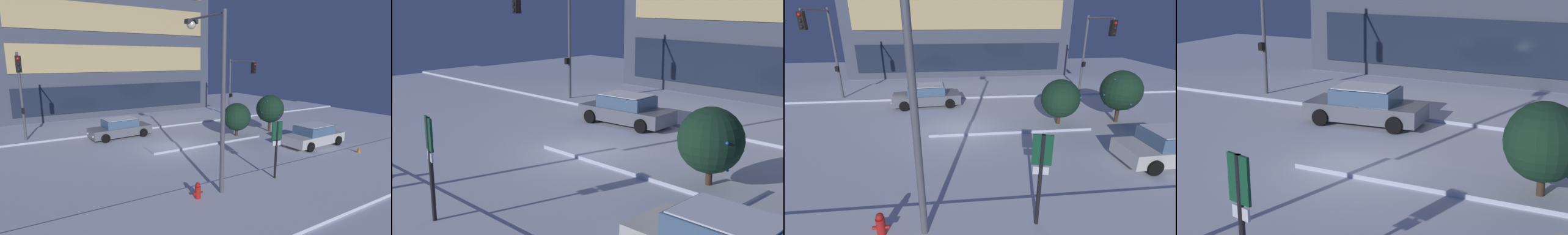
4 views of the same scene
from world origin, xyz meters
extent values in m
plane|color=silver|center=(0.00, 0.00, 0.00)|extent=(52.00, 52.00, 0.00)
cube|color=silver|center=(0.00, -8.97, 0.07)|extent=(52.00, 5.20, 0.14)
cube|color=silver|center=(0.00, 8.97, 0.07)|extent=(52.00, 5.20, 0.14)
cube|color=silver|center=(2.75, 0.26, 0.07)|extent=(9.00, 1.80, 0.14)
cube|color=#232D42|center=(0.65, 14.23, 2.04)|extent=(20.43, 0.10, 2.72)
cube|color=#E5C67F|center=(0.65, 14.23, 6.12)|extent=(20.43, 0.10, 2.72)
cube|color=#E5C67F|center=(0.65, 14.23, 10.20)|extent=(20.43, 0.10, 2.72)
cube|color=silver|center=(9.01, -4.30, 0.53)|extent=(4.70, 2.01, 0.66)
cube|color=slate|center=(9.01, -4.30, 1.14)|extent=(2.56, 1.76, 0.60)
cube|color=white|center=(9.01, -4.30, 1.47)|extent=(2.37, 1.64, 0.04)
sphere|color=#F9E5B2|center=(11.34, -3.60, 0.50)|extent=(0.16, 0.16, 0.16)
sphere|color=#F9E5B2|center=(11.37, -4.88, 0.50)|extent=(0.16, 0.16, 0.16)
cylinder|color=black|center=(10.52, -3.32, 0.33)|extent=(0.67, 0.24, 0.66)
cylinder|color=black|center=(10.57, -5.20, 0.33)|extent=(0.67, 0.24, 0.66)
cylinder|color=black|center=(7.45, -3.40, 0.33)|extent=(0.67, 0.24, 0.66)
cylinder|color=black|center=(7.50, -5.28, 0.33)|extent=(0.67, 0.24, 0.66)
cube|color=slate|center=(-2.21, 5.01, 0.53)|extent=(4.80, 2.34, 0.66)
cube|color=slate|center=(-2.21, 5.01, 1.14)|extent=(2.66, 1.95, 0.60)
cube|color=white|center=(-2.21, 5.01, 1.47)|extent=(2.46, 1.82, 0.04)
sphere|color=#F9E5B2|center=(-4.48, 4.15, 0.50)|extent=(0.16, 0.16, 0.16)
sphere|color=#F9E5B2|center=(-4.60, 5.45, 0.50)|extent=(0.16, 0.16, 0.16)
cylinder|color=black|center=(-3.65, 3.92, 0.33)|extent=(0.68, 0.28, 0.66)
cylinder|color=black|center=(-3.82, 5.83, 0.33)|extent=(0.68, 0.28, 0.66)
cylinder|color=black|center=(-0.59, 4.20, 0.33)|extent=(0.68, 0.28, 0.66)
cylinder|color=black|center=(-0.77, 6.11, 0.33)|extent=(0.68, 0.28, 0.66)
cylinder|color=#565960|center=(-8.71, 7.17, 3.28)|extent=(0.18, 0.18, 6.57)
cylinder|color=#565960|center=(-8.71, 5.26, 6.37)|extent=(0.12, 3.81, 0.12)
cube|color=black|center=(-8.71, 3.36, 5.77)|extent=(0.32, 0.36, 1.00)
sphere|color=red|center=(-8.71, 3.17, 6.09)|extent=(0.20, 0.20, 0.20)
sphere|color=black|center=(-8.71, 3.17, 5.77)|extent=(0.20, 0.20, 0.20)
sphere|color=black|center=(-8.71, 3.17, 5.45)|extent=(0.20, 0.20, 0.20)
cube|color=black|center=(-8.71, 6.95, 2.40)|extent=(0.20, 0.24, 0.36)
cylinder|color=#565960|center=(10.16, 7.17, 3.03)|extent=(0.18, 0.18, 6.07)
cylinder|color=#565960|center=(10.16, 5.40, 5.87)|extent=(0.12, 3.54, 0.12)
cube|color=black|center=(10.16, 3.63, 5.27)|extent=(0.32, 0.36, 1.00)
sphere|color=red|center=(10.16, 3.44, 5.59)|extent=(0.20, 0.20, 0.20)
sphere|color=black|center=(10.16, 3.44, 5.27)|extent=(0.20, 0.20, 0.20)
sphere|color=black|center=(10.16, 3.44, 4.95)|extent=(0.20, 0.20, 0.20)
cube|color=black|center=(10.16, 6.95, 2.40)|extent=(0.20, 0.24, 0.36)
cylinder|color=#565960|center=(-1.39, -7.59, 4.02)|extent=(0.20, 0.20, 8.04)
cylinder|color=#565960|center=(-1.48, -6.39, 7.89)|extent=(0.28, 2.41, 0.10)
cube|color=#333338|center=(-1.57, -5.19, 7.79)|extent=(0.56, 0.36, 0.20)
sphere|color=#F9E5B2|center=(-1.57, -5.19, 7.66)|extent=(0.44, 0.44, 0.44)
cylinder|color=red|center=(-2.61, -7.53, 0.34)|extent=(0.26, 0.26, 0.68)
sphere|color=red|center=(-2.61, -7.53, 0.75)|extent=(0.22, 0.22, 0.22)
cylinder|color=red|center=(-2.79, -7.53, 0.37)|extent=(0.12, 0.10, 0.10)
cylinder|color=red|center=(-2.43, -7.53, 0.37)|extent=(0.12, 0.10, 0.10)
cylinder|color=black|center=(1.92, -7.59, 1.53)|extent=(0.12, 0.12, 3.05)
cube|color=#144C2D|center=(1.92, -7.59, 2.60)|extent=(0.55, 0.18, 0.90)
cube|color=white|center=(1.92, -7.59, 1.97)|extent=(0.44, 0.15, 0.24)
cylinder|color=#473323|center=(5.63, 0.23, 0.37)|extent=(0.22, 0.22, 0.73)
sphere|color=#193823|center=(5.63, 0.23, 1.65)|extent=(2.17, 2.17, 2.17)
sphere|color=blue|center=(5.96, 1.15, 1.16)|extent=(0.10, 0.10, 0.10)
sphere|color=blue|center=(6.55, -0.33, 1.84)|extent=(0.10, 0.10, 0.10)
sphere|color=blue|center=(5.11, 1.08, 1.21)|extent=(0.10, 0.10, 0.10)
sphere|color=blue|center=(5.41, 1.01, 2.39)|extent=(0.10, 0.10, 0.10)
sphere|color=blue|center=(6.33, 0.17, 0.81)|extent=(0.10, 0.10, 0.10)
sphere|color=blue|center=(5.08, 0.44, 0.73)|extent=(0.10, 0.10, 0.10)
cylinder|color=#473323|center=(9.36, 0.45, 0.48)|extent=(0.22, 0.22, 0.96)
sphere|color=#193823|center=(9.36, 0.45, 1.95)|extent=(2.32, 2.32, 2.32)
sphere|color=blue|center=(9.81, 1.21, 2.72)|extent=(0.10, 0.10, 0.10)
sphere|color=blue|center=(9.60, -0.18, 0.99)|extent=(0.10, 0.10, 0.10)
sphere|color=blue|center=(9.37, -0.60, 1.43)|extent=(0.10, 0.10, 0.10)
sphere|color=blue|center=(8.58, 0.02, 2.71)|extent=(0.10, 0.10, 0.10)
sphere|color=blue|center=(8.22, 0.23, 1.78)|extent=(0.10, 0.10, 0.10)
sphere|color=blue|center=(8.66, 0.78, 1.06)|extent=(0.10, 0.10, 0.10)
sphere|color=blue|center=(9.42, 1.63, 1.94)|extent=(0.10, 0.10, 0.10)
cone|color=orange|center=(9.70, -7.27, 0.28)|extent=(0.36, 0.36, 0.55)
camera|label=1|loc=(-8.88, -17.91, 6.04)|focal=27.59mm
camera|label=2|loc=(14.47, -13.94, 6.14)|focal=48.06mm
camera|label=3|loc=(-0.48, -14.02, 6.02)|focal=25.15mm
camera|label=4|loc=(8.45, -15.21, 6.30)|focal=54.77mm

